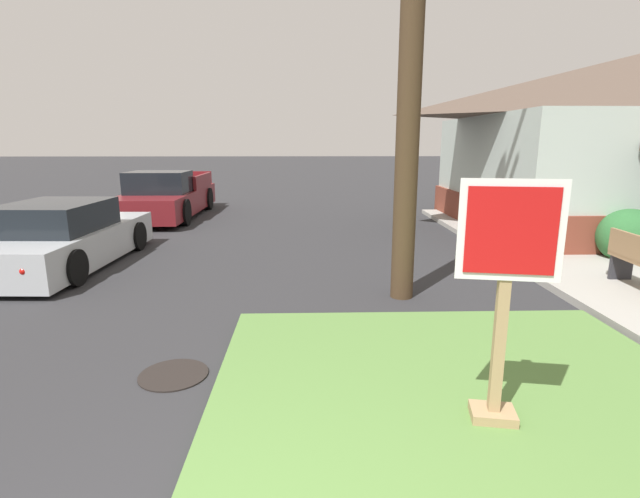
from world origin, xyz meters
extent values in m
cube|color=#567F3D|center=(2.00, 1.67, 0.04)|extent=(4.68, 5.74, 0.08)
cube|color=#9E9B93|center=(5.54, 5.84, 0.06)|extent=(2.20, 16.68, 0.12)
cube|color=#A3845B|center=(2.09, 2.00, 1.04)|extent=(0.11, 0.11, 1.93)
cube|color=#A3845B|center=(2.09, 2.00, 0.12)|extent=(0.41, 0.34, 0.08)
cube|color=white|center=(2.08, 1.95, 1.68)|extent=(0.77, 0.16, 0.78)
cube|color=red|center=(2.08, 1.94, 1.68)|extent=(0.65, 0.13, 0.66)
cylinder|color=black|center=(-0.82, 2.98, 0.01)|extent=(0.70, 0.70, 0.02)
cube|color=#ADB2B7|center=(-4.10, 7.52, 0.41)|extent=(1.97, 4.41, 0.64)
cube|color=black|center=(-4.11, 7.30, 0.97)|extent=(1.62, 2.06, 0.56)
cylinder|color=black|center=(-4.90, 8.90, 0.31)|extent=(0.24, 0.63, 0.62)
cylinder|color=black|center=(-3.20, 8.83, 0.31)|extent=(0.24, 0.63, 0.62)
cylinder|color=black|center=(-3.30, 6.14, 0.31)|extent=(0.24, 0.63, 0.62)
sphere|color=white|center=(-4.56, 9.66, 0.47)|extent=(0.14, 0.14, 0.14)
sphere|color=white|center=(-3.48, 9.62, 0.47)|extent=(0.14, 0.14, 0.14)
sphere|color=red|center=(-3.64, 5.37, 0.47)|extent=(0.12, 0.12, 0.12)
cube|color=maroon|center=(-3.86, 13.63, 0.50)|extent=(1.96, 5.53, 0.68)
cube|color=black|center=(-3.87, 12.86, 1.14)|extent=(1.73, 1.44, 0.68)
cube|color=maroon|center=(-2.93, 14.60, 1.06)|extent=(0.10, 2.32, 0.44)
cube|color=maroon|center=(-4.80, 14.60, 1.06)|extent=(0.10, 2.32, 0.44)
cube|color=maroon|center=(-3.86, 16.34, 1.06)|extent=(1.77, 0.10, 0.44)
cylinder|color=black|center=(-2.94, 11.97, 0.38)|extent=(0.26, 0.76, 0.76)
cylinder|color=black|center=(-4.79, 11.97, 0.38)|extent=(0.26, 0.76, 0.76)
cylinder|color=black|center=(-2.94, 15.29, 0.38)|extent=(0.26, 0.76, 0.76)
cylinder|color=black|center=(-4.79, 15.29, 0.38)|extent=(0.26, 0.76, 0.76)
cube|color=#93704C|center=(5.51, 5.21, 0.78)|extent=(0.13, 1.51, 0.38)
cube|color=#2D2D33|center=(5.72, 5.87, 0.33)|extent=(0.36, 0.08, 0.41)
cube|color=brown|center=(9.43, 11.03, 0.45)|extent=(8.98, 6.86, 0.90)
cube|color=#B2C1B7|center=(9.43, 11.03, 1.95)|extent=(8.80, 6.73, 2.10)
ellipsoid|color=#2D6632|center=(6.84, 7.34, 0.54)|extent=(1.18, 1.18, 1.08)
camera|label=1|loc=(0.55, -1.50, 2.33)|focal=26.54mm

